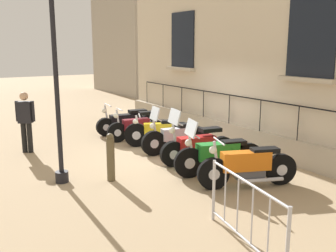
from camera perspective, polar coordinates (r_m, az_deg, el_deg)
The scene contains 14 objects.
ground_plane at distance 10.39m, azimuth 0.64°, elevation -4.24°, with size 60.00×60.00×0.00m, color tan.
building_facade at distance 11.51m, azimuth 11.20°, elevation 16.03°, with size 0.82×11.82×7.73m.
motorcycle_black at distance 12.78m, azimuth -6.12°, elevation 0.63°, with size 2.13×0.74×1.04m.
motorcycle_maroon at distance 11.87m, azimuth -4.64°, elevation -0.19°, with size 1.96×0.60×1.03m.
motorcycle_yellow at distance 11.13m, azimuth -1.37°, elevation -0.92°, with size 1.90×1.01×0.95m.
motorcycle_silver at distance 10.40m, azimuth 1.16°, elevation -1.78°, with size 2.03×0.63×1.32m.
motorcycle_red at distance 9.49m, azimuth 4.44°, elevation -3.07°, with size 2.00×0.79×1.41m.
motorcycle_green at distance 8.71m, azimuth 7.62°, elevation -4.33°, with size 2.10×0.92×1.31m.
motorcycle_orange at distance 8.07m, azimuth 11.83°, elevation -5.91°, with size 2.05×0.98×1.04m.
lamppost at distance 8.16m, azimuth -16.48°, elevation 7.66°, with size 0.30×0.30×4.47m.
crowd_barrier at distance 5.67m, azimuth 11.41°, elevation -12.48°, with size 0.47×1.96×1.05m.
bollard at distance 8.34m, azimuth -8.60°, elevation -4.62°, with size 0.18×0.18×1.06m.
pedestrian_standing at distance 11.06m, azimuth -20.57°, elevation 1.03°, with size 0.45×0.39×1.68m.
distant_building at distance 24.69m, azimuth -4.81°, elevation 17.43°, with size 3.44×6.25×10.59m.
Camera 1 is at (5.44, 8.38, 2.88)m, focal length 40.68 mm.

